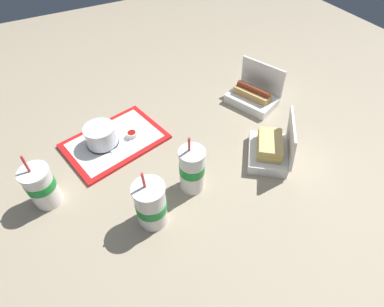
# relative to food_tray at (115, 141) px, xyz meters

# --- Properties ---
(ground_plane) EXTENTS (3.20, 3.20, 0.00)m
(ground_plane) POSITION_rel_food_tray_xyz_m (-0.20, 0.21, -0.01)
(ground_plane) COLOR gray
(food_tray) EXTENTS (0.42, 0.34, 0.01)m
(food_tray) POSITION_rel_food_tray_xyz_m (0.00, 0.00, 0.00)
(food_tray) COLOR red
(food_tray) RESTS_ON ground_plane
(cake_container) EXTENTS (0.12, 0.12, 0.08)m
(cake_container) POSITION_rel_food_tray_xyz_m (0.04, -0.00, 0.05)
(cake_container) COLOR black
(cake_container) RESTS_ON food_tray
(ketchup_cup) EXTENTS (0.04, 0.04, 0.02)m
(ketchup_cup) POSITION_rel_food_tray_xyz_m (-0.07, 0.02, 0.02)
(ketchup_cup) COLOR white
(ketchup_cup) RESTS_ON food_tray
(napkin_stack) EXTENTS (0.11, 0.11, 0.00)m
(napkin_stack) POSITION_rel_food_tray_xyz_m (-0.02, -0.04, 0.01)
(napkin_stack) COLOR white
(napkin_stack) RESTS_ON food_tray
(plastic_fork) EXTENTS (0.11, 0.03, 0.00)m
(plastic_fork) POSITION_rel_food_tray_xyz_m (-0.02, 0.05, 0.01)
(plastic_fork) COLOR white
(plastic_fork) RESTS_ON food_tray
(clamshell_hotdog_left) EXTENTS (0.21, 0.25, 0.18)m
(clamshell_hotdog_left) POSITION_rel_food_tray_xyz_m (-0.63, 0.05, 0.03)
(clamshell_hotdog_left) COLOR white
(clamshell_hotdog_left) RESTS_ON ground_plane
(clamshell_sandwich_front) EXTENTS (0.23, 0.24, 0.18)m
(clamshell_sandwich_front) POSITION_rel_food_tray_xyz_m (-0.49, 0.35, 0.04)
(clamshell_sandwich_front) COLOR white
(clamshell_sandwich_front) RESTS_ON ground_plane
(soda_cup_left) EXTENTS (0.09, 0.09, 0.21)m
(soda_cup_left) POSITION_rel_food_tray_xyz_m (0.28, 0.16, 0.07)
(soda_cup_left) COLOR white
(soda_cup_left) RESTS_ON ground_plane
(soda_cup_right) EXTENTS (0.09, 0.09, 0.24)m
(soda_cup_right) POSITION_rel_food_tray_xyz_m (-0.17, 0.33, 0.08)
(soda_cup_right) COLOR white
(soda_cup_right) RESTS_ON ground_plane
(soda_cup_corner) EXTENTS (0.10, 0.10, 0.23)m
(soda_cup_corner) POSITION_rel_food_tray_xyz_m (0.00, 0.39, 0.08)
(soda_cup_corner) COLOR white
(soda_cup_corner) RESTS_ON ground_plane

